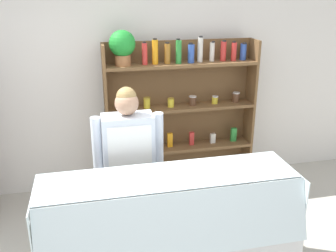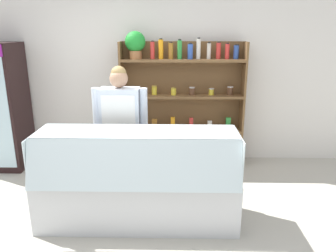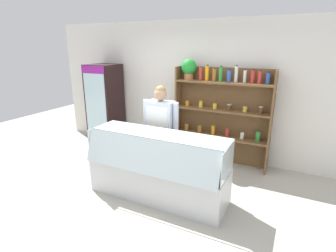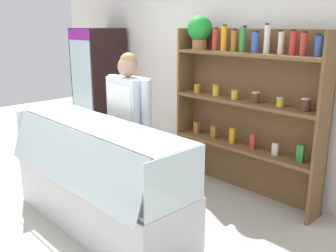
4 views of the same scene
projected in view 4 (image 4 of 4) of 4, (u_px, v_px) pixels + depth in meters
ground_plane at (81, 225)px, 3.63m from camera, size 12.00×12.00×0.00m
back_wall at (219, 69)px, 4.62m from camera, size 6.80×0.10×2.70m
drinks_fridge at (99, 88)px, 5.85m from camera, size 0.63×0.63×1.83m
shelving_unit at (241, 95)px, 4.12m from camera, size 1.79×0.29×1.98m
deli_display_case at (99, 195)px, 3.55m from camera, size 2.08×0.71×1.01m
shop_clerk at (129, 116)px, 3.93m from camera, size 0.65×0.25×1.61m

